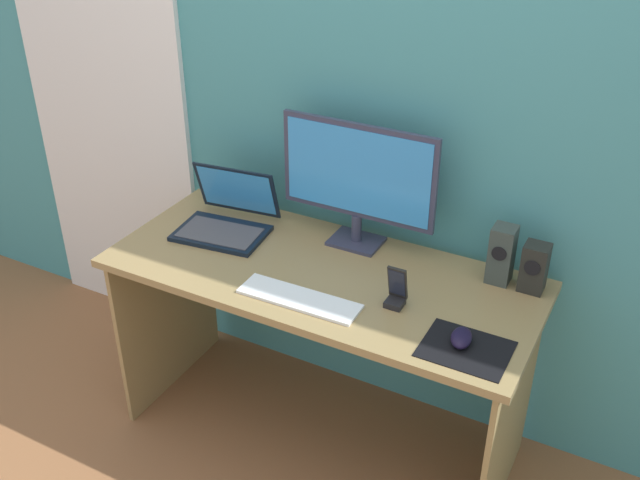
{
  "coord_description": "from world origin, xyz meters",
  "views": [
    {
      "loc": [
        0.97,
        -1.83,
        2.07
      ],
      "look_at": [
        0.01,
        -0.02,
        0.87
      ],
      "focal_mm": 41.37,
      "sensor_mm": 36.0,
      "label": 1
    }
  ],
  "objects": [
    {
      "name": "ground_plane",
      "position": [
        0.0,
        0.0,
        0.0
      ],
      "size": [
        8.0,
        8.0,
        0.0
      ],
      "primitive_type": "plane",
      "color": "brown"
    },
    {
      "name": "speaker_right",
      "position": [
        0.65,
        0.22,
        0.82
      ],
      "size": [
        0.08,
        0.08,
        0.16
      ],
      "color": "black",
      "rests_on": "desk"
    },
    {
      "name": "laptop",
      "position": [
        -0.44,
        0.09,
        0.79
      ],
      "size": [
        0.35,
        0.32,
        0.22
      ],
      "color": "black",
      "rests_on": "desk"
    },
    {
      "name": "phone_in_dock",
      "position": [
        0.3,
        -0.06,
        0.79
      ],
      "size": [
        0.06,
        0.06,
        0.14
      ],
      "color": "black",
      "rests_on": "desk"
    },
    {
      "name": "mousepad",
      "position": [
        0.56,
        -0.17,
        0.74
      ],
      "size": [
        0.25,
        0.2,
        0.0
      ],
      "primitive_type": "cube",
      "color": "black",
      "rests_on": "desk"
    },
    {
      "name": "desk",
      "position": [
        0.0,
        0.0,
        0.59
      ],
      "size": [
        1.46,
        0.62,
        0.74
      ],
      "color": "olive",
      "rests_on": "ground_plane"
    },
    {
      "name": "keyboard_external",
      "position": [
        0.02,
        -0.18,
        0.75
      ],
      "size": [
        0.4,
        0.12,
        0.01
      ],
      "primitive_type": "cube",
      "rotation": [
        0.0,
        0.0,
        0.02
      ],
      "color": "white",
      "rests_on": "desk"
    },
    {
      "name": "speaker_near_monitor",
      "position": [
        0.54,
        0.22,
        0.84
      ],
      "size": [
        0.07,
        0.08,
        0.2
      ],
      "color": "#36403B",
      "rests_on": "desk"
    },
    {
      "name": "wall_back",
      "position": [
        0.0,
        0.37,
        1.25
      ],
      "size": [
        6.0,
        0.04,
        2.5
      ],
      "primitive_type": "cube",
      "color": "teal",
      "rests_on": "ground_plane"
    },
    {
      "name": "door_left",
      "position": [
        -1.19,
        0.33,
        1.01
      ],
      "size": [
        0.82,
        0.02,
        2.02
      ],
      "primitive_type": "cube",
      "color": "white",
      "rests_on": "ground_plane"
    },
    {
      "name": "mouse",
      "position": [
        0.54,
        -0.15,
        0.76
      ],
      "size": [
        0.08,
        0.11,
        0.04
      ],
      "primitive_type": "ellipsoid",
      "rotation": [
        0.0,
        0.0,
        0.18
      ],
      "color": "black",
      "rests_on": "mousepad"
    },
    {
      "name": "monitor",
      "position": [
        0.02,
        0.22,
        1.0
      ],
      "size": [
        0.56,
        0.14,
        0.45
      ],
      "color": "#32354B",
      "rests_on": "desk"
    }
  ]
}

